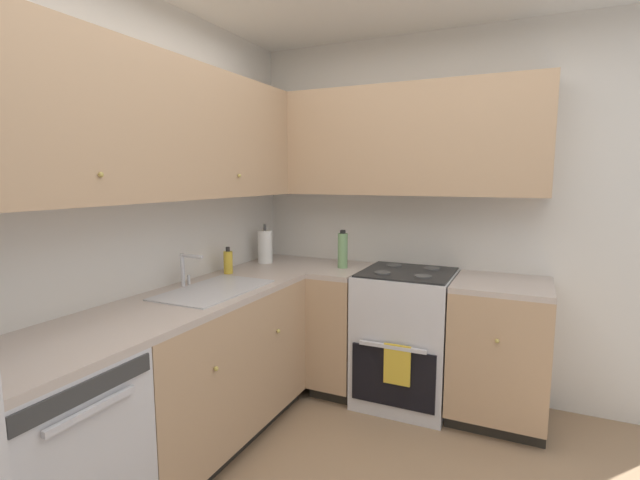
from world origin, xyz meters
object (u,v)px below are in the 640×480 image
oven_range (406,336)px  oil_bottle (343,250)px  paper_towel_roll (265,247)px  dishwasher (41,469)px  soap_bottle (228,262)px

oven_range → oil_bottle: 0.75m
paper_towel_roll → dishwasher: bearing=-175.2°
dishwasher → oven_range: (2.01, -0.93, 0.02)m
dishwasher → oil_bottle: bearing=-12.8°
oven_range → paper_towel_roll: size_ratio=3.45×
soap_bottle → dishwasher: bearing=-173.1°
dishwasher → oven_range: size_ratio=0.83×
soap_bottle → oil_bottle: 0.81m
dishwasher → soap_bottle: (1.48, 0.18, 0.55)m
oven_range → oil_bottle: bearing=92.2°
dishwasher → oil_bottle: size_ratio=3.20×
oil_bottle → paper_towel_roll: bearing=95.8°
dishwasher → oil_bottle: (1.99, -0.45, 0.60)m
paper_towel_roll → oil_bottle: size_ratio=1.12×
oven_range → soap_bottle: (-0.53, 1.11, 0.53)m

